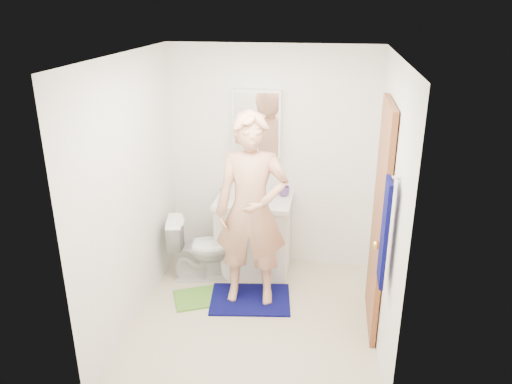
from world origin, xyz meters
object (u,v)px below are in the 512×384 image
(vanity_cabinet, at_px, (254,237))
(toothbrush_cup, at_px, (284,191))
(medicine_cabinet, at_px, (257,123))
(toilet, at_px, (201,248))
(man, at_px, (251,211))
(towel, at_px, (385,233))
(soap_dispenser, at_px, (224,192))

(vanity_cabinet, height_order, toothbrush_cup, toothbrush_cup)
(medicine_cabinet, bearing_deg, toilet, -139.44)
(toilet, bearing_deg, toothbrush_cup, -77.92)
(toothbrush_cup, height_order, man, man)
(towel, bearing_deg, toilet, 143.71)
(vanity_cabinet, height_order, towel, towel)
(vanity_cabinet, height_order, man, man)
(vanity_cabinet, relative_size, man, 0.43)
(medicine_cabinet, bearing_deg, soap_dispenser, -134.85)
(towel, relative_size, soap_dispenser, 4.69)
(toilet, relative_size, toothbrush_cup, 5.37)
(toilet, distance_m, toothbrush_cup, 1.06)
(towel, distance_m, toothbrush_cup, 1.88)
(vanity_cabinet, relative_size, towel, 1.00)
(vanity_cabinet, relative_size, soap_dispenser, 4.69)
(medicine_cabinet, relative_size, soap_dispenser, 4.10)
(towel, distance_m, man, 1.46)
(toilet, height_order, man, man)
(medicine_cabinet, height_order, man, medicine_cabinet)
(towel, bearing_deg, man, 140.65)
(vanity_cabinet, distance_m, towel, 2.08)
(vanity_cabinet, distance_m, medicine_cabinet, 1.22)
(medicine_cabinet, distance_m, soap_dispenser, 0.79)
(medicine_cabinet, xyz_separation_m, toilet, (-0.53, -0.45, -1.26))
(towel, height_order, man, man)
(toothbrush_cup, bearing_deg, man, -107.92)
(vanity_cabinet, relative_size, medicine_cabinet, 1.14)
(toothbrush_cup, distance_m, man, 0.75)
(toilet, bearing_deg, vanity_cabinet, -78.26)
(towel, xyz_separation_m, man, (-1.11, 0.91, -0.29))
(man, bearing_deg, towel, -42.74)
(vanity_cabinet, xyz_separation_m, toilet, (-0.53, -0.23, -0.06))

